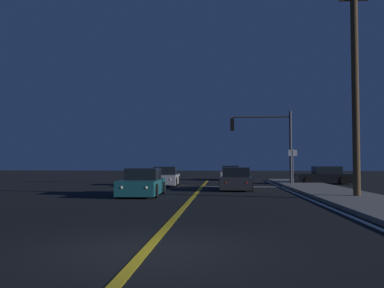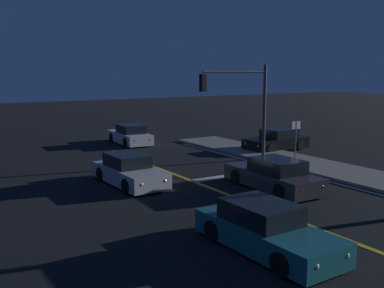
% 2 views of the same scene
% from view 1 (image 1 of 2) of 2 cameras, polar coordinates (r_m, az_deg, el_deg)
% --- Properties ---
extents(ground_plane, '(160.00, 160.00, 0.00)m').
position_cam_1_polar(ground_plane, '(8.06, -6.21, -14.04)').
color(ground_plane, black).
extents(sidewalk_right, '(3.20, 40.40, 0.15)m').
position_cam_1_polar(sidewalk_right, '(19.88, 20.83, -6.80)').
color(sidewalk_right, slate).
rests_on(sidewalk_right, ground).
extents(lane_line_center, '(0.20, 38.16, 0.01)m').
position_cam_1_polar(lane_line_center, '(19.11, -0.08, -7.35)').
color(lane_line_center, gold).
rests_on(lane_line_center, ground).
extents(lane_line_edge_right, '(0.16, 38.16, 0.01)m').
position_cam_1_polar(lane_line_edge_right, '(19.44, 15.56, -7.18)').
color(lane_line_edge_right, silver).
rests_on(lane_line_edge_right, ground).
extents(stop_bar, '(5.46, 0.50, 0.01)m').
position_cam_1_polar(stop_bar, '(28.79, 6.83, -5.71)').
color(stop_bar, silver).
rests_on(stop_bar, ground).
extents(car_side_waiting_charcoal, '(2.03, 4.79, 1.34)m').
position_cam_1_polar(car_side_waiting_charcoal, '(25.77, 5.95, -4.81)').
color(car_side_waiting_charcoal, '#2D2D33').
rests_on(car_side_waiting_charcoal, ground).
extents(car_following_oncoming_silver, '(1.96, 4.37, 1.34)m').
position_cam_1_polar(car_following_oncoming_silver, '(30.09, -3.60, -4.49)').
color(car_following_oncoming_silver, '#B2B5BA').
rests_on(car_following_oncoming_silver, ground).
extents(car_distant_tail_black, '(4.28, 2.10, 1.34)m').
position_cam_1_polar(car_distant_tail_black, '(33.80, 17.29, -4.16)').
color(car_distant_tail_black, black).
rests_on(car_distant_tail_black, ground).
extents(car_parked_curb_teal, '(1.94, 4.63, 1.34)m').
position_cam_1_polar(car_parked_curb_teal, '(21.29, -6.62, -5.28)').
color(car_parked_curb_teal, '#195960').
rests_on(car_parked_curb_teal, ground).
extents(car_mid_block_white, '(1.97, 4.40, 1.34)m').
position_cam_1_polar(car_mid_block_white, '(40.20, 5.22, -3.99)').
color(car_mid_block_white, silver).
rests_on(car_mid_block_white, ground).
extents(traffic_signal_near_right, '(4.41, 0.28, 5.35)m').
position_cam_1_polar(traffic_signal_near_right, '(31.25, 10.06, 1.17)').
color(traffic_signal_near_right, '#38383D').
rests_on(traffic_signal_near_right, ground).
extents(utility_pole_right, '(1.55, 0.32, 10.44)m').
position_cam_1_polar(utility_pole_right, '(20.73, 21.00, 8.10)').
color(utility_pole_right, '#4C3823').
rests_on(utility_pole_right, ground).
extents(street_sign_corner, '(0.56, 0.06, 2.51)m').
position_cam_1_polar(street_sign_corner, '(28.58, 13.35, -2.32)').
color(street_sign_corner, slate).
rests_on(street_sign_corner, ground).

